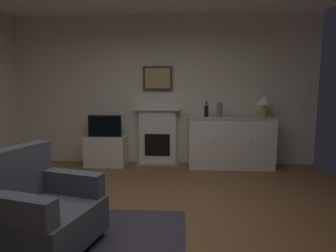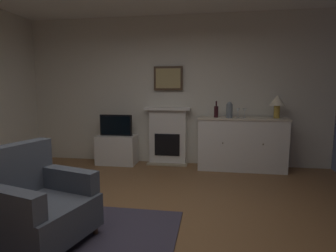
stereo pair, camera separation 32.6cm
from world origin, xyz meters
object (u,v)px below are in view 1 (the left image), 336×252
(fireplace_unit, at_px, (158,136))
(framed_picture, at_px, (158,78))
(wine_glass_left, at_px, (227,110))
(tv_set, at_px, (105,126))
(sideboard_cabinet, at_px, (231,142))
(vase_decorative, at_px, (219,109))
(wine_glass_center, at_px, (234,110))
(tv_cabinet, at_px, (106,151))
(wine_bottle, at_px, (206,111))
(armchair, at_px, (40,209))
(table_lamp, at_px, (264,102))

(fireplace_unit, bearing_deg, framed_picture, 90.00)
(wine_glass_left, distance_m, tv_set, 2.28)
(sideboard_cabinet, height_order, vase_decorative, vase_decorative)
(wine_glass_left, bearing_deg, wine_glass_center, -12.25)
(framed_picture, distance_m, sideboard_cabinet, 1.81)
(tv_cabinet, bearing_deg, wine_bottle, -1.23)
(tv_cabinet, xyz_separation_m, armchair, (0.20, -2.76, 0.10))
(vase_decorative, distance_m, tv_cabinet, 2.26)
(fireplace_unit, height_order, wine_bottle, wine_bottle)
(wine_bottle, relative_size, armchair, 0.30)
(tv_set, xyz_separation_m, armchair, (0.20, -2.74, -0.38))
(wine_glass_center, xyz_separation_m, vase_decorative, (-0.26, -0.01, 0.02))
(framed_picture, height_order, wine_glass_left, framed_picture)
(vase_decorative, relative_size, tv_set, 0.45)
(wine_glass_left, distance_m, armchair, 3.48)
(fireplace_unit, distance_m, framed_picture, 1.10)
(wine_glass_left, height_order, armchair, wine_glass_left)
(sideboard_cabinet, relative_size, wine_glass_center, 9.42)
(tv_set, bearing_deg, tv_cabinet, 90.00)
(fireplace_unit, distance_m, sideboard_cabinet, 1.38)
(wine_bottle, distance_m, vase_decorative, 0.23)
(wine_glass_center, distance_m, armchair, 3.53)
(wine_bottle, xyz_separation_m, wine_glass_center, (0.49, -0.02, 0.01))
(table_lamp, height_order, tv_cabinet, table_lamp)
(fireplace_unit, xyz_separation_m, framed_picture, (0.00, 0.05, 1.10))
(vase_decorative, bearing_deg, wine_glass_left, 11.62)
(fireplace_unit, relative_size, wine_bottle, 3.79)
(framed_picture, height_order, tv_set, framed_picture)
(table_lamp, xyz_separation_m, armchair, (-2.71, -2.75, -0.84))
(wine_bottle, bearing_deg, wine_glass_center, -2.01)
(fireplace_unit, height_order, sideboard_cabinet, fireplace_unit)
(table_lamp, xyz_separation_m, wine_glass_center, (-0.55, -0.04, -0.16))
(sideboard_cabinet, distance_m, wine_bottle, 0.74)
(armchair, bearing_deg, tv_set, 94.26)
(vase_decorative, height_order, armchair, vase_decorative)
(table_lamp, height_order, wine_glass_left, table_lamp)
(sideboard_cabinet, height_order, tv_cabinet, sideboard_cabinet)
(fireplace_unit, relative_size, vase_decorative, 3.91)
(wine_bottle, relative_size, wine_glass_center, 1.76)
(wine_glass_left, relative_size, tv_cabinet, 0.22)
(fireplace_unit, relative_size, wine_glass_center, 6.67)
(sideboard_cabinet, bearing_deg, armchair, -127.83)
(fireplace_unit, bearing_deg, table_lamp, -5.22)
(fireplace_unit, height_order, table_lamp, table_lamp)
(sideboard_cabinet, bearing_deg, framed_picture, 170.72)
(fireplace_unit, height_order, wine_glass_center, wine_glass_center)
(framed_picture, height_order, table_lamp, framed_picture)
(framed_picture, bearing_deg, armchair, -104.55)
(wine_glass_left, bearing_deg, tv_cabinet, 179.15)
(wine_glass_left, relative_size, armchair, 0.17)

